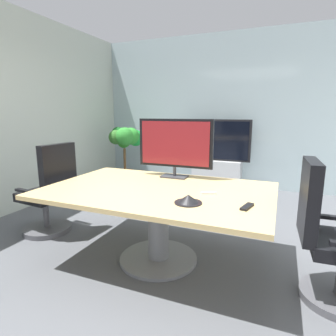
{
  "coord_description": "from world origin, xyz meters",
  "views": [
    {
      "loc": [
        0.98,
        -2.28,
        1.43
      ],
      "look_at": [
        -0.07,
        0.27,
        0.88
      ],
      "focal_mm": 29.71,
      "sensor_mm": 36.0,
      "label": 1
    }
  ],
  "objects_px": {
    "office_chair_right": "(330,244)",
    "wall_display_unit": "(217,166)",
    "remote_control": "(247,207)",
    "office_chair_left": "(50,197)",
    "conference_phone": "(188,199)",
    "conference_table": "(158,205)",
    "potted_plant": "(126,144)",
    "tv_monitor": "(175,145)"
  },
  "relations": [
    {
      "from": "conference_table",
      "to": "office_chair_right",
      "type": "distance_m",
      "value": 1.45
    },
    {
      "from": "tv_monitor",
      "to": "conference_phone",
      "type": "distance_m",
      "value": 0.96
    },
    {
      "from": "conference_table",
      "to": "remote_control",
      "type": "height_order",
      "value": "remote_control"
    },
    {
      "from": "conference_table",
      "to": "tv_monitor",
      "type": "relative_size",
      "value": 2.49
    },
    {
      "from": "office_chair_left",
      "to": "office_chair_right",
      "type": "bearing_deg",
      "value": 92.6
    },
    {
      "from": "office_chair_right",
      "to": "wall_display_unit",
      "type": "height_order",
      "value": "wall_display_unit"
    },
    {
      "from": "tv_monitor",
      "to": "remote_control",
      "type": "bearing_deg",
      "value": -40.65
    },
    {
      "from": "office_chair_right",
      "to": "tv_monitor",
      "type": "height_order",
      "value": "tv_monitor"
    },
    {
      "from": "remote_control",
      "to": "wall_display_unit",
      "type": "bearing_deg",
      "value": 120.01
    },
    {
      "from": "conference_table",
      "to": "potted_plant",
      "type": "bearing_deg",
      "value": 126.32
    },
    {
      "from": "potted_plant",
      "to": "conference_phone",
      "type": "bearing_deg",
      "value": -51.33
    },
    {
      "from": "office_chair_right",
      "to": "potted_plant",
      "type": "bearing_deg",
      "value": 50.0
    },
    {
      "from": "wall_display_unit",
      "to": "office_chair_left",
      "type": "bearing_deg",
      "value": -117.01
    },
    {
      "from": "office_chair_left",
      "to": "conference_phone",
      "type": "height_order",
      "value": "office_chair_left"
    },
    {
      "from": "office_chair_left",
      "to": "remote_control",
      "type": "distance_m",
      "value": 2.33
    },
    {
      "from": "tv_monitor",
      "to": "wall_display_unit",
      "type": "relative_size",
      "value": 0.64
    },
    {
      "from": "conference_table",
      "to": "office_chair_left",
      "type": "distance_m",
      "value": 1.45
    },
    {
      "from": "conference_phone",
      "to": "conference_table",
      "type": "bearing_deg",
      "value": 142.84
    },
    {
      "from": "office_chair_left",
      "to": "remote_control",
      "type": "relative_size",
      "value": 6.41
    },
    {
      "from": "conference_table",
      "to": "office_chair_left",
      "type": "bearing_deg",
      "value": 176.49
    },
    {
      "from": "wall_display_unit",
      "to": "conference_phone",
      "type": "xyz_separation_m",
      "value": [
        0.45,
        -3.13,
        0.32
      ]
    },
    {
      "from": "conference_phone",
      "to": "remote_control",
      "type": "height_order",
      "value": "conference_phone"
    },
    {
      "from": "potted_plant",
      "to": "conference_phone",
      "type": "xyz_separation_m",
      "value": [
        2.17,
        -2.71,
        -0.06
      ]
    },
    {
      "from": "office_chair_right",
      "to": "conference_phone",
      "type": "relative_size",
      "value": 4.95
    },
    {
      "from": "office_chair_left",
      "to": "potted_plant",
      "type": "distance_m",
      "value": 2.37
    },
    {
      "from": "office_chair_right",
      "to": "remote_control",
      "type": "bearing_deg",
      "value": 105.94
    },
    {
      "from": "potted_plant",
      "to": "conference_phone",
      "type": "height_order",
      "value": "potted_plant"
    },
    {
      "from": "conference_table",
      "to": "conference_phone",
      "type": "height_order",
      "value": "conference_phone"
    },
    {
      "from": "conference_phone",
      "to": "potted_plant",
      "type": "bearing_deg",
      "value": 128.67
    },
    {
      "from": "potted_plant",
      "to": "conference_table",
      "type": "bearing_deg",
      "value": -53.68
    },
    {
      "from": "office_chair_right",
      "to": "remote_control",
      "type": "distance_m",
      "value": 0.7
    },
    {
      "from": "office_chair_right",
      "to": "tv_monitor",
      "type": "relative_size",
      "value": 1.3
    },
    {
      "from": "conference_table",
      "to": "wall_display_unit",
      "type": "relative_size",
      "value": 1.6
    },
    {
      "from": "office_chair_left",
      "to": "office_chair_right",
      "type": "relative_size",
      "value": 1.0
    },
    {
      "from": "conference_table",
      "to": "office_chair_right",
      "type": "xyz_separation_m",
      "value": [
        1.44,
        -0.04,
        -0.11
      ]
    },
    {
      "from": "potted_plant",
      "to": "remote_control",
      "type": "relative_size",
      "value": 6.82
    },
    {
      "from": "conference_table",
      "to": "tv_monitor",
      "type": "height_order",
      "value": "tv_monitor"
    },
    {
      "from": "wall_display_unit",
      "to": "remote_control",
      "type": "relative_size",
      "value": 7.71
    },
    {
      "from": "wall_display_unit",
      "to": "office_chair_right",
      "type": "bearing_deg",
      "value": -62.39
    },
    {
      "from": "office_chair_right",
      "to": "wall_display_unit",
      "type": "xyz_separation_m",
      "value": [
        -1.5,
        2.86,
        -0.01
      ]
    },
    {
      "from": "office_chair_left",
      "to": "potted_plant",
      "type": "relative_size",
      "value": 0.94
    },
    {
      "from": "wall_display_unit",
      "to": "potted_plant",
      "type": "relative_size",
      "value": 1.13
    }
  ]
}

